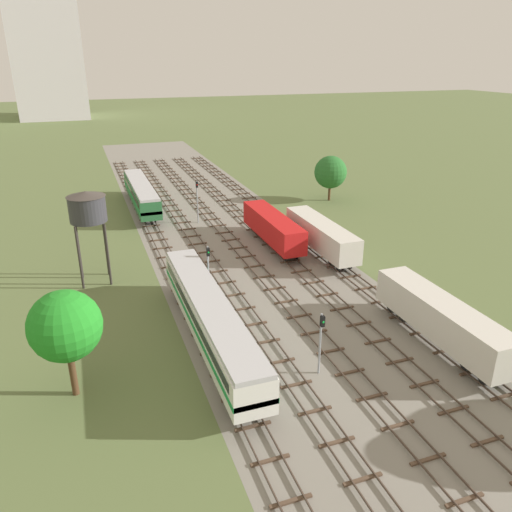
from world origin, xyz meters
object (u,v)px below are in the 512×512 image
object	(u,v)px
signal_post_nearest	(197,197)
freight_boxcar_centre_right_mid	(321,234)
signal_post_near	(208,265)
water_tower	(87,208)
diesel_railcar_far_left_far	(141,193)
freight_boxcar_centre_midfar	(273,227)
passenger_coach_far_left_near	(210,316)
freight_boxcar_centre_right_nearest	(441,318)
signal_post_mid	(321,336)

from	to	relation	value
signal_post_nearest	freight_boxcar_centre_right_mid	bearing A→B (deg)	-56.60
signal_post_near	water_tower	bearing A→B (deg)	144.99
diesel_railcar_far_left_far	water_tower	bearing A→B (deg)	-108.00
water_tower	freight_boxcar_centre_right_mid	bearing A→B (deg)	-2.07
freight_boxcar_centre_right_mid	diesel_railcar_far_left_far	bearing A→B (deg)	123.95
diesel_railcar_far_left_far	signal_post_nearest	xyz separation A→B (m)	(6.45, -9.25, 1.15)
freight_boxcar_centre_midfar	water_tower	bearing A→B (deg)	-170.53
passenger_coach_far_left_near	signal_post_near	size ratio (longest dim) A/B	4.33
freight_boxcar_centre_right_nearest	freight_boxcar_centre_midfar	world-z (taller)	same
passenger_coach_far_left_near	water_tower	xyz separation A→B (m)	(-8.01, 15.73, 5.25)
freight_boxcar_centre_right_mid	signal_post_nearest	distance (m)	19.59
freight_boxcar_centre_right_mid	signal_post_mid	xyz separation A→B (m)	(-10.76, -21.36, 0.70)
freight_boxcar_centre_right_nearest	freight_boxcar_centre_right_mid	size ratio (longest dim) A/B	1.00
water_tower	signal_post_nearest	xyz separation A→B (m)	(14.46, 15.41, -4.12)
diesel_railcar_far_left_far	signal_post_mid	size ratio (longest dim) A/B	4.16
signal_post_mid	signal_post_nearest	bearing A→B (deg)	90.00
passenger_coach_far_left_near	freight_boxcar_centre_midfar	world-z (taller)	passenger_coach_far_left_near
freight_boxcar_centre_midfar	signal_post_near	size ratio (longest dim) A/B	2.76
signal_post_nearest	freight_boxcar_centre_midfar	bearing A→B (deg)	-61.55
signal_post_nearest	signal_post_mid	xyz separation A→B (m)	(0.00, -37.69, -0.59)
water_tower	signal_post_nearest	size ratio (longest dim) A/B	1.60
passenger_coach_far_left_near	signal_post_nearest	size ratio (longest dim) A/B	3.70
freight_boxcar_centre_midfar	diesel_railcar_far_left_far	distance (m)	24.79
freight_boxcar_centre_right_nearest	diesel_railcar_far_left_far	distance (m)	49.69
signal_post_near	freight_boxcar_centre_midfar	bearing A→B (deg)	44.59
water_tower	signal_post_near	xyz separation A→B (m)	(10.16, -7.12, -4.62)
freight_boxcar_centre_right_nearest	passenger_coach_far_left_near	bearing A→B (deg)	160.10
freight_boxcar_centre_midfar	signal_post_nearest	world-z (taller)	signal_post_nearest
signal_post_nearest	signal_post_mid	size ratio (longest dim) A/B	1.21
passenger_coach_far_left_near	freight_boxcar_centre_right_mid	world-z (taller)	passenger_coach_far_left_near
diesel_railcar_far_left_far	water_tower	xyz separation A→B (m)	(-8.01, -24.66, 5.27)
freight_boxcar_centre_right_mid	signal_post_nearest	world-z (taller)	signal_post_nearest
freight_boxcar_centre_midfar	diesel_railcar_far_left_far	world-z (taller)	diesel_railcar_far_left_far
freight_boxcar_centre_right_nearest	water_tower	size ratio (longest dim) A/B	1.47
freight_boxcar_centre_right_nearest	diesel_railcar_far_left_far	size ratio (longest dim) A/B	0.68
freight_boxcar_centre_right_mid	freight_boxcar_centre_midfar	bearing A→B (deg)	134.33
freight_boxcar_centre_right_nearest	freight_boxcar_centre_right_mid	distance (m)	21.05
freight_boxcar_centre_midfar	signal_post_nearest	size ratio (longest dim) A/B	2.35
signal_post_nearest	signal_post_mid	world-z (taller)	signal_post_nearest
signal_post_mid	diesel_railcar_far_left_far	bearing A→B (deg)	97.83
diesel_railcar_far_left_far	freight_boxcar_centre_right_nearest	bearing A→B (deg)	-69.73
freight_boxcar_centre_right_mid	diesel_railcar_far_left_far	world-z (taller)	diesel_railcar_far_left_far
freight_boxcar_centre_right_mid	signal_post_mid	size ratio (longest dim) A/B	2.84
freight_boxcar_centre_right_nearest	signal_post_nearest	size ratio (longest dim) A/B	2.35
water_tower	diesel_railcar_far_left_far	bearing A→B (deg)	72.00
signal_post_nearest	signal_post_mid	distance (m)	37.69
water_tower	signal_post_near	bearing A→B (deg)	-35.01
passenger_coach_far_left_near	signal_post_nearest	bearing A→B (deg)	78.29
water_tower	signal_post_nearest	distance (m)	21.53
freight_boxcar_centre_midfar	diesel_railcar_far_left_far	bearing A→B (deg)	121.38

